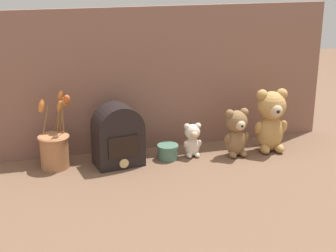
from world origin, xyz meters
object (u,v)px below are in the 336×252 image
(teddy_bear_medium, at_px, (237,131))
(vintage_radio, at_px, (118,136))
(teddy_bear_large, at_px, (271,119))
(teddy_bear_small, at_px, (192,139))
(flower_vase, at_px, (55,147))
(decorative_tin_tall, at_px, (169,152))

(teddy_bear_medium, bearing_deg, vintage_radio, 175.38)
(teddy_bear_large, bearing_deg, teddy_bear_small, 175.59)
(teddy_bear_large, relative_size, teddy_bear_small, 1.88)
(teddy_bear_small, bearing_deg, teddy_bear_medium, -13.09)
(teddy_bear_medium, distance_m, flower_vase, 0.71)
(vintage_radio, height_order, decorative_tin_tall, vintage_radio)
(teddy_bear_medium, relative_size, flower_vase, 0.68)
(teddy_bear_small, bearing_deg, teddy_bear_large, -4.41)
(vintage_radio, bearing_deg, decorative_tin_tall, 0.20)
(decorative_tin_tall, bearing_deg, vintage_radio, -179.80)
(flower_vase, bearing_deg, vintage_radio, -8.70)
(teddy_bear_large, bearing_deg, decorative_tin_tall, 176.76)
(teddy_bear_large, distance_m, flower_vase, 0.86)
(teddy_bear_medium, distance_m, teddy_bear_small, 0.18)
(teddy_bear_small, relative_size, decorative_tin_tall, 1.64)
(vintage_radio, bearing_deg, teddy_bear_large, -2.14)
(teddy_bear_large, bearing_deg, flower_vase, 176.04)
(vintage_radio, bearing_deg, teddy_bear_small, 0.33)
(teddy_bear_large, distance_m, decorative_tin_tall, 0.44)
(teddy_bear_small, bearing_deg, decorative_tin_tall, -179.39)
(teddy_bear_small, height_order, flower_vase, flower_vase)
(teddy_bear_medium, xyz_separation_m, vintage_radio, (-0.47, 0.04, 0.01))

